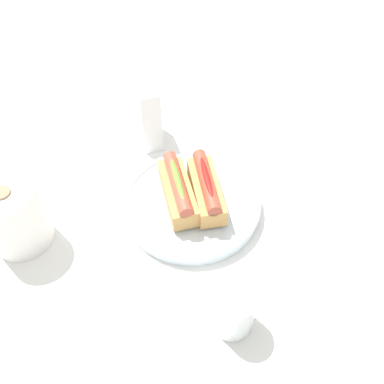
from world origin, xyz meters
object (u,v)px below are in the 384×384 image
(hotdog_front, at_px, (206,187))
(paper_towel_roll, at_px, (14,217))
(serving_bowl, at_px, (192,203))
(hotdog_back, at_px, (178,192))
(water_glass, at_px, (233,312))
(napkin_box, at_px, (147,112))

(hotdog_front, height_order, paper_towel_roll, paper_towel_roll)
(serving_bowl, distance_m, paper_towel_roll, 0.33)
(hotdog_front, distance_m, hotdog_back, 0.06)
(hotdog_back, height_order, water_glass, hotdog_back)
(hotdog_front, height_order, water_glass, hotdog_front)
(paper_towel_roll, xyz_separation_m, napkin_box, (0.27, -0.24, 0.01))
(serving_bowl, bearing_deg, water_glass, -169.77)
(serving_bowl, relative_size, napkin_box, 1.83)
(serving_bowl, height_order, hotdog_front, hotdog_front)
(hotdog_front, bearing_deg, serving_bowl, 96.94)
(hotdog_front, bearing_deg, paper_towel_roll, 97.55)
(paper_towel_roll, bearing_deg, hotdog_back, -82.34)
(hotdog_back, bearing_deg, hotdog_front, -83.06)
(hotdog_front, height_order, hotdog_back, same)
(water_glass, distance_m, napkin_box, 0.49)
(hotdog_back, xyz_separation_m, water_glass, (-0.24, -0.07, -0.02))
(serving_bowl, relative_size, paper_towel_roll, 2.04)
(napkin_box, bearing_deg, paper_towel_roll, 124.87)
(serving_bowl, xyz_separation_m, water_glass, (-0.24, -0.04, 0.02))
(serving_bowl, height_order, water_glass, water_glass)
(serving_bowl, xyz_separation_m, paper_towel_roll, (-0.04, 0.32, 0.05))
(paper_towel_roll, bearing_deg, water_glass, -118.47)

